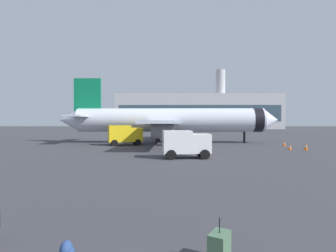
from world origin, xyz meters
name	(u,v)px	position (x,y,z in m)	size (l,w,h in m)	color
airplane_at_gate	(169,120)	(0.18, 42.61, 3.66)	(35.66, 32.08, 10.50)	silver
service_truck	(125,134)	(-6.20, 37.90, 1.61)	(5.24, 3.67, 2.90)	yellow
cargo_van	(186,143)	(1.85, 23.58, 1.45)	(4.57, 2.69, 2.60)	white
safety_cone_near	(290,147)	(15.10, 31.52, 0.30)	(0.44, 0.44, 0.61)	#F2590C
safety_cone_mid	(306,147)	(16.84, 31.09, 0.40)	(0.44, 0.44, 0.82)	#F2590C
safety_cone_far	(284,144)	(16.46, 36.52, 0.33)	(0.44, 0.44, 0.67)	#F2590C
rolling_suitcase	(219,247)	(1.54, 4.15, 0.39)	(0.66, 0.75, 1.10)	#476B4C
traveller_backpack	(67,250)	(-2.25, 4.28, 0.23)	(0.36, 0.40, 0.48)	navy
terminal_building	(198,112)	(14.00, 130.78, 8.19)	(76.29, 18.42, 28.09)	#B2B2B7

